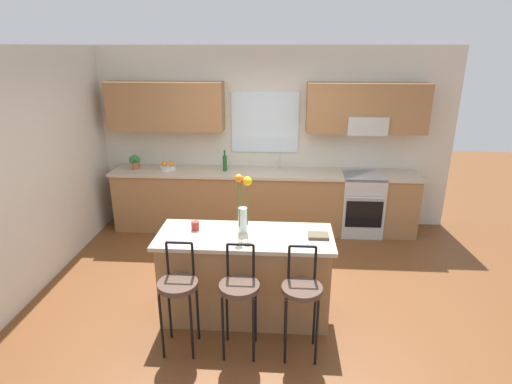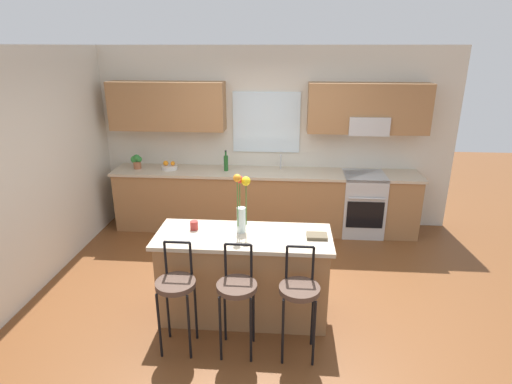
{
  "view_description": "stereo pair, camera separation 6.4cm",
  "coord_description": "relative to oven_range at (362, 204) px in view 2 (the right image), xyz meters",
  "views": [
    {
      "loc": [
        0.27,
        -4.21,
        2.69
      ],
      "look_at": [
        -0.04,
        0.55,
        1.0
      ],
      "focal_mm": 29.1,
      "sensor_mm": 36.0,
      "label": 1
    },
    {
      "loc": [
        0.33,
        -4.21,
        2.69
      ],
      "look_at": [
        -0.04,
        0.55,
        1.0
      ],
      "focal_mm": 29.1,
      "sensor_mm": 36.0,
      "label": 2
    }
  ],
  "objects": [
    {
      "name": "bar_stool_far",
      "position": [
        -0.99,
        -2.73,
        0.18
      ],
      "size": [
        0.36,
        0.36,
        1.04
      ],
      "color": "black",
      "rests_on": "ground"
    },
    {
      "name": "flower_vase",
      "position": [
        -1.57,
        -2.11,
        0.77
      ],
      "size": [
        0.16,
        0.14,
        0.62
      ],
      "color": "silver",
      "rests_on": "kitchen_island"
    },
    {
      "name": "mug_ceramic",
      "position": [
        -2.06,
        -2.09,
        0.51
      ],
      "size": [
        0.08,
        0.08,
        0.09
      ],
      "primitive_type": "cylinder",
      "color": "#A52D28",
      "rests_on": "kitchen_island"
    },
    {
      "name": "wall_left",
      "position": [
        -4.02,
        -1.38,
        0.89
      ],
      "size": [
        0.12,
        4.6,
        2.7
      ],
      "primitive_type": "cube",
      "color": "beige",
      "rests_on": "ground"
    },
    {
      "name": "kitchen_island",
      "position": [
        -1.54,
        -2.18,
        0.0
      ],
      "size": [
        1.75,
        0.69,
        0.92
      ],
      "color": "#996B42",
      "rests_on": "ground"
    },
    {
      "name": "oven_range",
      "position": [
        0.0,
        0.0,
        0.0
      ],
      "size": [
        0.6,
        0.64,
        0.92
      ],
      "color": "#B7BABC",
      "rests_on": "ground"
    },
    {
      "name": "potted_plant_small",
      "position": [
        -3.41,
        0.03,
        0.58
      ],
      "size": [
        0.18,
        0.12,
        0.22
      ],
      "color": "#9E5B3D",
      "rests_on": "counter_run"
    },
    {
      "name": "ground_plane",
      "position": [
        -1.46,
        -1.68,
        -0.46
      ],
      "size": [
        14.0,
        14.0,
        0.0
      ],
      "primitive_type": "plane",
      "color": "brown"
    },
    {
      "name": "bar_stool_near",
      "position": [
        -2.09,
        -2.73,
        0.18
      ],
      "size": [
        0.36,
        0.36,
        1.04
      ],
      "color": "black",
      "rests_on": "ground"
    },
    {
      "name": "bar_stool_middle",
      "position": [
        -1.54,
        -2.73,
        0.18
      ],
      "size": [
        0.36,
        0.36,
        1.04
      ],
      "color": "black",
      "rests_on": "ground"
    },
    {
      "name": "counter_run",
      "position": [
        -1.46,
        0.02,
        0.01
      ],
      "size": [
        4.56,
        0.64,
        0.92
      ],
      "color": "#996B42",
      "rests_on": "ground"
    },
    {
      "name": "cookbook",
      "position": [
        -0.82,
        -2.18,
        0.48
      ],
      "size": [
        0.2,
        0.15,
        0.03
      ],
      "primitive_type": "cube",
      "color": "brown",
      "rests_on": "kitchen_island"
    },
    {
      "name": "sink_faucet",
      "position": [
        -1.23,
        0.17,
        0.6
      ],
      "size": [
        0.02,
        0.13,
        0.23
      ],
      "color": "#B7BABC",
      "rests_on": "counter_run"
    },
    {
      "name": "back_wall_assembly",
      "position": [
        -1.43,
        0.31,
        1.05
      ],
      "size": [
        5.6,
        0.5,
        2.7
      ],
      "color": "beige",
      "rests_on": "ground"
    },
    {
      "name": "fruit_bowl_oranges",
      "position": [
        -2.91,
        0.02,
        0.5
      ],
      "size": [
        0.24,
        0.24,
        0.13
      ],
      "color": "silver",
      "rests_on": "counter_run"
    },
    {
      "name": "bottle_olive_oil",
      "position": [
        -2.04,
        0.02,
        0.58
      ],
      "size": [
        0.06,
        0.06,
        0.31
      ],
      "color": "#1E5923",
      "rests_on": "counter_run"
    }
  ]
}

